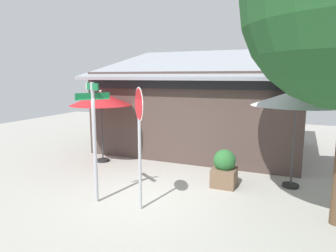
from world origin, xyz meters
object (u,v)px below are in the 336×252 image
object	(u,v)px
street_sign_post	(94,131)
stop_sign	(139,126)
patio_umbrella_ivory_center	(297,99)
sidewalk_planter	(224,169)
patio_umbrella_crimson_left	(101,99)

from	to	relation	value
street_sign_post	stop_sign	size ratio (longest dim) A/B	1.03
patio_umbrella_ivory_center	sidewalk_planter	bearing A→B (deg)	-159.09
patio_umbrella_crimson_left	sidewalk_planter	world-z (taller)	patio_umbrella_crimson_left
patio_umbrella_crimson_left	sidewalk_planter	bearing A→B (deg)	-9.26
patio_umbrella_crimson_left	stop_sign	bearing A→B (deg)	-43.47
patio_umbrella_ivory_center	patio_umbrella_crimson_left	bearing A→B (deg)	179.21
street_sign_post	patio_umbrella_ivory_center	bearing A→B (deg)	33.69
street_sign_post	sidewalk_planter	distance (m)	3.65
street_sign_post	patio_umbrella_crimson_left	distance (m)	3.54
street_sign_post	patio_umbrella_ivory_center	xyz separation A→B (m)	(4.31, 2.87, 0.68)
patio_umbrella_crimson_left	patio_umbrella_ivory_center	size ratio (longest dim) A/B	0.93
street_sign_post	sidewalk_planter	world-z (taller)	street_sign_post
stop_sign	sidewalk_planter	bearing A→B (deg)	56.39
stop_sign	sidewalk_planter	size ratio (longest dim) A/B	2.68
street_sign_post	stop_sign	world-z (taller)	street_sign_post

